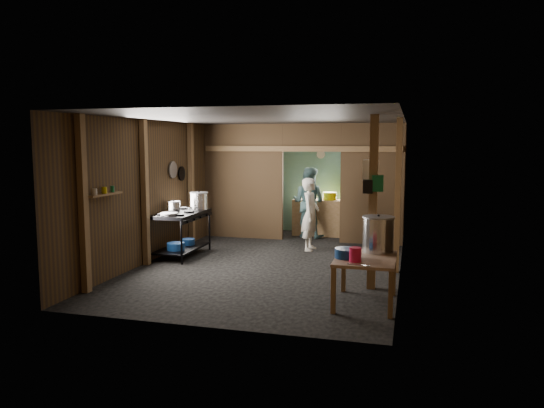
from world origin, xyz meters
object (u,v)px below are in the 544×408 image
(gas_range, at_px, (181,234))
(prep_table, at_px, (365,281))
(cook, at_px, (310,214))
(stock_pot, at_px, (378,235))
(pink_bucket, at_px, (355,255))
(stove_pot_large, at_px, (199,201))
(yellow_tub, at_px, (330,196))

(gas_range, xyz_separation_m, prep_table, (3.71, -2.12, -0.10))
(prep_table, bearing_deg, gas_range, 150.27)
(gas_range, relative_size, cook, 0.98)
(stock_pot, relative_size, pink_bucket, 2.80)
(stock_pot, height_order, pink_bucket, stock_pot)
(gas_range, xyz_separation_m, pink_bucket, (3.60, -2.42, 0.31))
(stove_pot_large, xyz_separation_m, pink_bucket, (3.43, -2.92, -0.28))
(yellow_tub, bearing_deg, gas_range, -129.69)
(stock_pot, xyz_separation_m, pink_bucket, (-0.25, -0.70, -0.15))
(gas_range, relative_size, prep_table, 1.32)
(stock_pot, xyz_separation_m, yellow_tub, (-1.41, 4.64, 0.05))
(stove_pot_large, bearing_deg, prep_table, -36.48)
(stock_pot, relative_size, yellow_tub, 1.64)
(gas_range, bearing_deg, pink_bucket, -33.89)
(yellow_tub, bearing_deg, stock_pot, -73.05)
(gas_range, distance_m, yellow_tub, 3.84)
(stove_pot_large, distance_m, pink_bucket, 4.51)
(pink_bucket, relative_size, cook, 0.13)
(prep_table, relative_size, stove_pot_large, 3.03)
(prep_table, height_order, pink_bucket, pink_bucket)
(gas_range, relative_size, stock_pot, 2.75)
(cook, bearing_deg, pink_bucket, -159.38)
(stove_pot_large, bearing_deg, gas_range, -108.81)
(prep_table, relative_size, stock_pot, 2.08)
(stove_pot_large, bearing_deg, cook, 18.06)
(gas_range, distance_m, stock_pot, 4.23)
(pink_bucket, bearing_deg, prep_table, 69.43)
(stove_pot_large, distance_m, yellow_tub, 3.32)
(prep_table, distance_m, stove_pot_large, 4.46)
(stove_pot_large, height_order, yellow_tub, stove_pot_large)
(stock_pot, bearing_deg, cook, 117.85)
(prep_table, xyz_separation_m, yellow_tub, (-1.28, 5.05, 0.61))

